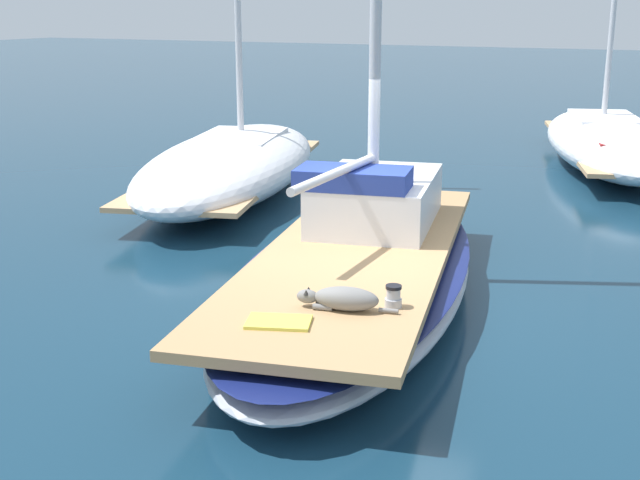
# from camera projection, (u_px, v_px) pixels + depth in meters

# --- Properties ---
(ground_plane) EXTENTS (120.00, 120.00, 0.00)m
(ground_plane) POSITION_uv_depth(u_px,v_px,m) (357.00, 302.00, 9.78)
(ground_plane) COLOR #143347
(sailboat_main) EXTENTS (3.87, 7.59, 0.66)m
(sailboat_main) POSITION_uv_depth(u_px,v_px,m) (357.00, 275.00, 9.69)
(sailboat_main) COLOR #B2B7C1
(sailboat_main) RESTS_ON ground
(cabin_house) EXTENTS (1.80, 2.46, 0.84)m
(cabin_house) POSITION_uv_depth(u_px,v_px,m) (375.00, 197.00, 10.55)
(cabin_house) COLOR silver
(cabin_house) RESTS_ON sailboat_main
(dog_grey) EXTENTS (0.95, 0.37, 0.22)m
(dog_grey) POSITION_uv_depth(u_px,v_px,m) (342.00, 299.00, 7.64)
(dog_grey) COLOR gray
(dog_grey) RESTS_ON sailboat_main
(deck_winch) EXTENTS (0.16, 0.16, 0.21)m
(deck_winch) POSITION_uv_depth(u_px,v_px,m) (393.00, 297.00, 7.71)
(deck_winch) COLOR #B7B7BC
(deck_winch) RESTS_ON sailboat_main
(deck_towel) EXTENTS (0.65, 0.52, 0.03)m
(deck_towel) POSITION_uv_depth(u_px,v_px,m) (279.00, 322.00, 7.32)
(deck_towel) COLOR #D8D14C
(deck_towel) RESTS_ON sailboat_main
(moored_boat_far_astern) EXTENTS (4.54, 8.18, 7.03)m
(moored_boat_far_astern) POSITION_uv_depth(u_px,v_px,m) (608.00, 141.00, 17.83)
(moored_boat_far_astern) COLOR white
(moored_boat_far_astern) RESTS_ON ground
(moored_boat_port_side) EXTENTS (4.48, 7.84, 7.91)m
(moored_boat_port_side) POSITION_uv_depth(u_px,v_px,m) (231.00, 163.00, 15.18)
(moored_boat_port_side) COLOR white
(moored_boat_port_side) RESTS_ON ground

